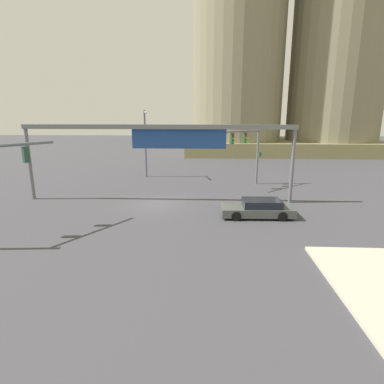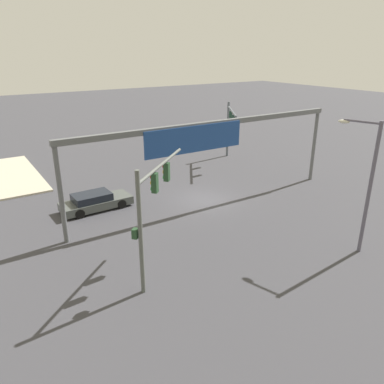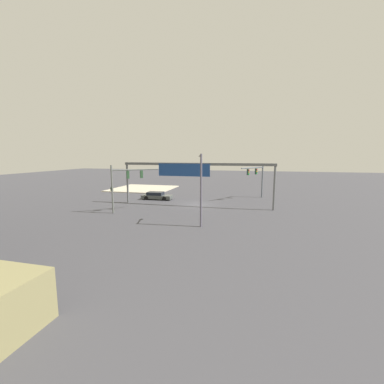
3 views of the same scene
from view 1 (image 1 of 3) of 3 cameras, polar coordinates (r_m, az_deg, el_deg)
name	(u,v)px [view 1 (image 1 of 3)]	position (r m, az deg, el deg)	size (l,w,h in m)	color
ground_plane	(157,205)	(24.28, -6.42, -2.32)	(162.91, 162.91, 0.00)	#404046
traffic_signal_near_corner	(248,145)	(30.25, 10.12, 8.50)	(4.83, 4.14, 5.89)	slate
streetlamp_curved_arm	(145,139)	(34.55, -8.49, 9.56)	(0.84, 2.17, 7.22)	slate
overhead_sign_gantry	(162,137)	(24.54, -5.43, 9.94)	(21.19, 0.43, 6.03)	slate
sedan_car_approaching	(258,209)	(21.64, 12.00, -2.98)	(4.90, 2.09, 1.21)	#4B504E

